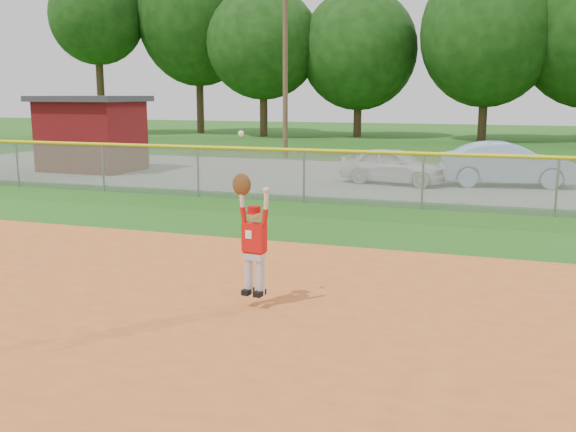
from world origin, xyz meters
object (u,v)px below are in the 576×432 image
(utility_shed, at_px, (91,133))
(ballplayer, at_px, (252,235))
(car_white_a, at_px, (394,166))
(car_blue, at_px, (507,164))

(utility_shed, height_order, ballplayer, utility_shed)
(car_white_a, height_order, ballplayer, ballplayer)
(ballplayer, bearing_deg, utility_shed, 132.27)
(car_blue, bearing_deg, car_white_a, 90.72)
(car_blue, bearing_deg, utility_shed, 82.93)
(utility_shed, distance_m, ballplayer, 18.29)
(car_blue, bearing_deg, ballplayer, 156.83)
(car_white_a, xyz_separation_m, car_blue, (3.67, 0.66, 0.11))
(car_white_a, distance_m, ballplayer, 13.55)
(car_white_a, relative_size, ballplayer, 1.55)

